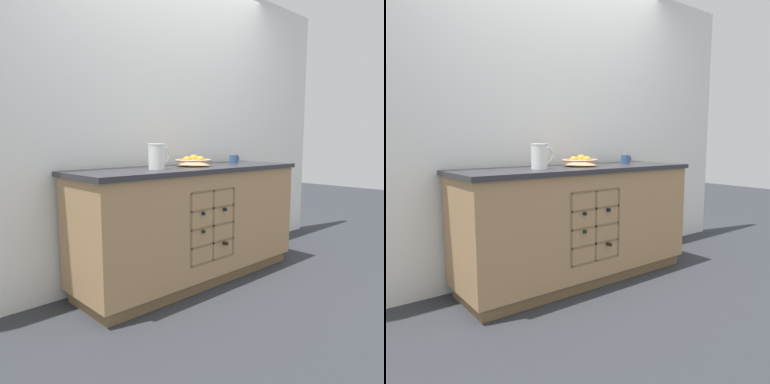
% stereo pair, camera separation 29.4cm
% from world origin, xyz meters
% --- Properties ---
extents(ground_plane, '(14.00, 14.00, 0.00)m').
position_xyz_m(ground_plane, '(0.00, 0.00, 0.00)').
color(ground_plane, '#2D3035').
extents(back_wall, '(4.40, 0.06, 2.55)m').
position_xyz_m(back_wall, '(0.00, 0.36, 1.27)').
color(back_wall, white).
rests_on(back_wall, ground_plane).
extents(kitchen_island, '(1.97, 0.63, 0.91)m').
position_xyz_m(kitchen_island, '(-0.00, -0.00, 0.46)').
color(kitchen_island, brown).
rests_on(kitchen_island, ground_plane).
extents(fruit_bowl, '(0.29, 0.29, 0.09)m').
position_xyz_m(fruit_bowl, '(0.05, 0.03, 0.95)').
color(fruit_bowl, tan).
rests_on(fruit_bowl, kitchen_island).
extents(white_pitcher, '(0.18, 0.12, 0.18)m').
position_xyz_m(white_pitcher, '(-0.37, -0.03, 1.00)').
color(white_pitcher, white).
rests_on(white_pitcher, kitchen_island).
extents(ceramic_mug, '(0.11, 0.08, 0.08)m').
position_xyz_m(ceramic_mug, '(0.60, 0.08, 0.95)').
color(ceramic_mug, '#385684').
rests_on(ceramic_mug, kitchen_island).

